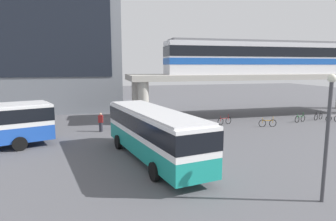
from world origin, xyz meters
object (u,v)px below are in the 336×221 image
(train, at_px, (261,57))
(pedestrian_waiting_near_stop, at_px, (101,123))
(station_building, at_px, (23,47))
(bus_main, at_px, (153,130))
(bicycle_green, at_px, (300,119))
(bicycle_silver, at_px, (333,118))
(pedestrian_walking_across, at_px, (154,118))
(bicycle_red, at_px, (225,121))
(bicycle_black, at_px, (318,117))
(bicycle_orange, at_px, (268,123))

(train, bearing_deg, pedestrian_waiting_near_stop, -166.48)
(station_building, distance_m, bus_main, 30.84)
(bicycle_green, bearing_deg, bicycle_silver, -11.31)
(bicycle_silver, relative_size, pedestrian_walking_across, 1.01)
(train, relative_size, bicycle_silver, 12.91)
(station_building, xyz_separation_m, bicycle_green, (30.21, -18.77, -8.10))
(bicycle_green, distance_m, pedestrian_walking_across, 15.51)
(bicycle_red, xyz_separation_m, bicycle_black, (11.15, -0.18, 0.00))
(bus_main, height_order, bicycle_orange, bus_main)
(bicycle_orange, bearing_deg, station_building, 141.84)
(bicycle_orange, height_order, pedestrian_walking_across, pedestrian_walking_across)
(bus_main, relative_size, pedestrian_waiting_near_stop, 6.58)
(bicycle_red, bearing_deg, pedestrian_walking_across, 172.50)
(bicycle_red, xyz_separation_m, pedestrian_walking_across, (-7.12, 0.94, 0.48))
(bicycle_orange, height_order, pedestrian_waiting_near_stop, pedestrian_waiting_near_stop)
(bus_main, xyz_separation_m, bicycle_orange, (12.88, 7.34, -1.63))
(bicycle_green, xyz_separation_m, pedestrian_waiting_near_stop, (-20.55, 0.58, 0.45))
(bicycle_orange, relative_size, bicycle_silver, 0.99)
(station_building, xyz_separation_m, bicycle_silver, (33.72, -19.47, -8.10))
(bicycle_green, xyz_separation_m, pedestrian_walking_across, (-15.40, 1.78, 0.48))
(station_building, xyz_separation_m, bus_main, (12.62, -27.39, -6.47))
(train, xyz_separation_m, bicycle_red, (-6.50, -4.26, -6.55))
(bicycle_orange, relative_size, pedestrian_waiting_near_stop, 1.03)
(bicycle_red, height_order, bicycle_green, same)
(bicycle_silver, bearing_deg, bicycle_orange, -176.01)
(bicycle_black, bearing_deg, pedestrian_walking_across, 176.49)
(bus_main, bearing_deg, bicycle_green, 26.11)
(station_building, height_order, bicycle_orange, station_building)
(bicycle_orange, bearing_deg, bicycle_red, 149.40)
(bicycle_silver, height_order, bicycle_green, same)
(bus_main, distance_m, pedestrian_waiting_near_stop, 9.74)
(station_building, bearing_deg, bicycle_green, -31.85)
(bicycle_orange, bearing_deg, train, 65.33)
(bicycle_orange, xyz_separation_m, pedestrian_walking_across, (-10.70, 3.05, 0.48))
(bus_main, relative_size, bicycle_black, 6.77)
(bicycle_orange, relative_size, bicycle_green, 1.04)
(bicycle_green, height_order, pedestrian_waiting_near_stop, pedestrian_waiting_near_stop)
(bicycle_red, relative_size, bicycle_black, 1.04)
(bicycle_red, relative_size, pedestrian_waiting_near_stop, 1.01)
(train, relative_size, bicycle_black, 13.83)
(bicycle_silver, height_order, pedestrian_waiting_near_stop, pedestrian_waiting_near_stop)
(bicycle_red, bearing_deg, bicycle_black, -0.94)
(bicycle_black, bearing_deg, train, 136.30)
(train, xyz_separation_m, bicycle_orange, (-2.93, -6.37, -6.55))
(train, relative_size, pedestrian_waiting_near_stop, 13.44)
(bicycle_orange, height_order, bicycle_black, same)
(bus_main, bearing_deg, bicycle_black, 24.39)
(train, height_order, pedestrian_waiting_near_stop, train)
(bicycle_orange, bearing_deg, pedestrian_walking_across, 164.07)
(bicycle_orange, bearing_deg, bicycle_black, 14.31)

